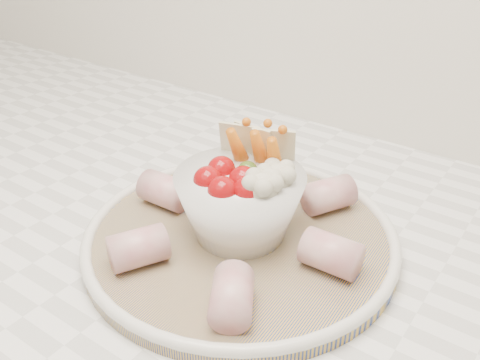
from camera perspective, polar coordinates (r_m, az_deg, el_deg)
The scene contains 3 objects.
serving_platter at distance 0.56m, azimuth 0.06°, elevation -6.10°, with size 0.34×0.34×0.02m.
veggie_bowl at distance 0.54m, azimuth 0.15°, elevation -2.06°, with size 0.13×0.13×0.11m.
cured_meat_rolls at distance 0.55m, azimuth 0.06°, elevation -4.21°, with size 0.26×0.26×0.04m.
Camera 1 is at (0.36, 1.05, 1.26)m, focal length 40.00 mm.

